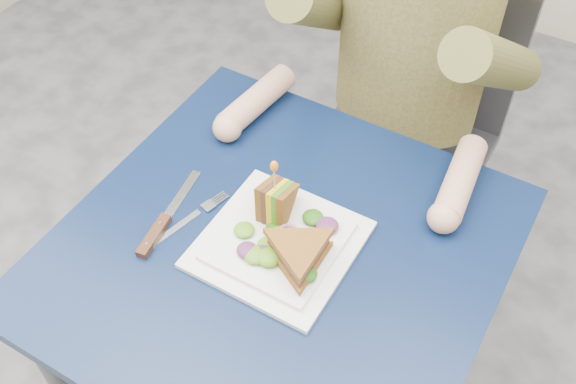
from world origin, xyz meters
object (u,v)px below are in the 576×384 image
Objects in this scene: plate at (279,243)px; sandwich_flat at (299,253)px; chair at (415,109)px; diner at (419,2)px; fork at (187,221)px; table at (279,273)px; sandwich_upright at (275,202)px; knife at (159,228)px.

sandwich_flat reaches higher than plate.
chair is 1.25× the size of diner.
sandwich_flat is 0.23m from fork.
chair is (0.00, 0.68, -0.11)m from table.
sandwich_upright reaches higher than sandwich_flat.
diner is 0.65m from fork.
sandwich_upright is 0.69× the size of fork.
sandwich_flat is at bearing -24.44° from plate.
table is 2.88× the size of plate.
knife is (-0.03, -0.04, 0.00)m from fork.
fork is at bearing 52.21° from knife.
chair reaches higher than plate.
diner is at bearing 72.25° from knife.
diner is 4.22× the size of fork.
chair is at bearing 94.49° from sandwich_flat.
plate is 0.22m from knife.
diner reaches higher than chair.
plate is 0.07m from sandwich_upright.
plate is 0.07m from sandwich_flat.
fork is (-0.23, -0.01, -0.04)m from sandwich_flat.
chair is at bearing 90.00° from diner.
knife is at bearing -105.23° from chair.
sandwich_flat is 1.57× the size of sandwich_upright.
knife is at bearing -107.75° from diner.
plate is (-0.00, 0.00, 0.09)m from table.
table is 4.25× the size of fork.
diner is at bearing 95.34° from sandwich_flat.
plate is at bearing 155.56° from sandwich_flat.
plate is (-0.00, -0.56, -0.18)m from diner.
fork is (-0.14, -0.08, -0.05)m from sandwich_upright.
chair is at bearing 89.99° from plate.
sandwich_upright is at bearing -93.08° from chair.
table is at bearing -90.00° from diner.
table is 6.20× the size of sandwich_upright.
sandwich_flat reaches higher than table.
chair is at bearing 76.31° from fork.
table is 0.15m from sandwich_upright.
fork is (-0.17, -0.71, 0.19)m from chair.
knife reaches higher than table.
table is 0.09m from plate.
fork is (-0.17, -0.04, -0.01)m from plate.
sandwich_flat is at bearing -38.25° from sandwich_upright.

